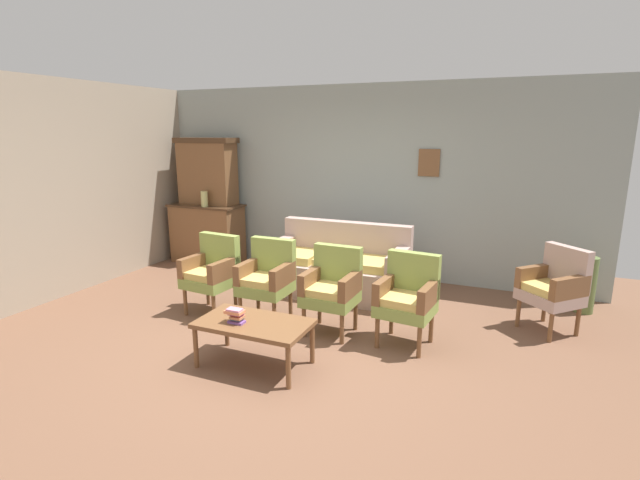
{
  "coord_description": "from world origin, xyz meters",
  "views": [
    {
      "loc": [
        2.05,
        -3.82,
        2.07
      ],
      "look_at": [
        -0.0,
        1.0,
        0.85
      ],
      "focal_mm": 26.48,
      "sensor_mm": 36.0,
      "label": 1
    }
  ],
  "objects_px": {
    "armchair_near_cabinet": "(332,286)",
    "floor_vase_by_wall": "(586,285)",
    "armchair_row_middle": "(212,270)",
    "armchair_near_couch_end": "(408,296)",
    "coffee_table": "(254,326)",
    "wingback_chair_by_fireplace": "(554,285)",
    "armchair_by_doorway": "(267,276)",
    "floral_couch": "(339,269)",
    "side_cabinet": "(208,233)",
    "book_stack_on_table": "(236,315)",
    "vase_on_cabinet": "(204,199)"
  },
  "relations": [
    {
      "from": "floor_vase_by_wall",
      "to": "armchair_row_middle",
      "type": "bearing_deg",
      "value": -157.22
    },
    {
      "from": "vase_on_cabinet",
      "to": "wingback_chair_by_fireplace",
      "type": "bearing_deg",
      "value": -7.51
    },
    {
      "from": "floral_couch",
      "to": "armchair_by_doorway",
      "type": "height_order",
      "value": "same"
    },
    {
      "from": "coffee_table",
      "to": "book_stack_on_table",
      "type": "height_order",
      "value": "book_stack_on_table"
    },
    {
      "from": "floral_couch",
      "to": "armchair_near_couch_end",
      "type": "height_order",
      "value": "same"
    },
    {
      "from": "coffee_table",
      "to": "armchair_row_middle",
      "type": "bearing_deg",
      "value": 139.91
    },
    {
      "from": "wingback_chair_by_fireplace",
      "to": "floor_vase_by_wall",
      "type": "relative_size",
      "value": 1.36
    },
    {
      "from": "vase_on_cabinet",
      "to": "floral_couch",
      "type": "bearing_deg",
      "value": -9.95
    },
    {
      "from": "armchair_row_middle",
      "to": "armchair_by_doorway",
      "type": "height_order",
      "value": "same"
    },
    {
      "from": "wingback_chair_by_fireplace",
      "to": "coffee_table",
      "type": "distance_m",
      "value": 3.12
    },
    {
      "from": "armchair_by_doorway",
      "to": "coffee_table",
      "type": "xyz_separation_m",
      "value": [
        0.42,
        -0.99,
        -0.12
      ]
    },
    {
      "from": "armchair_near_cabinet",
      "to": "book_stack_on_table",
      "type": "relative_size",
      "value": 5.28
    },
    {
      "from": "book_stack_on_table",
      "to": "floor_vase_by_wall",
      "type": "distance_m",
      "value": 4.03
    },
    {
      "from": "floral_couch",
      "to": "side_cabinet",
      "type": "bearing_deg",
      "value": 166.35
    },
    {
      "from": "side_cabinet",
      "to": "floral_couch",
      "type": "distance_m",
      "value": 2.56
    },
    {
      "from": "wingback_chair_by_fireplace",
      "to": "armchair_row_middle",
      "type": "bearing_deg",
      "value": -165.26
    },
    {
      "from": "armchair_near_couch_end",
      "to": "book_stack_on_table",
      "type": "bearing_deg",
      "value": -140.36
    },
    {
      "from": "armchair_row_middle",
      "to": "armchair_near_cabinet",
      "type": "relative_size",
      "value": 1.0
    },
    {
      "from": "vase_on_cabinet",
      "to": "book_stack_on_table",
      "type": "distance_m",
      "value": 3.47
    },
    {
      "from": "vase_on_cabinet",
      "to": "armchair_near_cabinet",
      "type": "bearing_deg",
      "value": -29.86
    },
    {
      "from": "armchair_near_cabinet",
      "to": "floor_vase_by_wall",
      "type": "height_order",
      "value": "armchair_near_cabinet"
    },
    {
      "from": "armchair_by_doorway",
      "to": "wingback_chair_by_fireplace",
      "type": "height_order",
      "value": "same"
    },
    {
      "from": "book_stack_on_table",
      "to": "vase_on_cabinet",
      "type": "bearing_deg",
      "value": 130.54
    },
    {
      "from": "side_cabinet",
      "to": "armchair_row_middle",
      "type": "relative_size",
      "value": 1.28
    },
    {
      "from": "wingback_chair_by_fireplace",
      "to": "book_stack_on_table",
      "type": "height_order",
      "value": "wingback_chair_by_fireplace"
    },
    {
      "from": "armchair_row_middle",
      "to": "coffee_table",
      "type": "distance_m",
      "value": 1.46
    },
    {
      "from": "armchair_row_middle",
      "to": "wingback_chair_by_fireplace",
      "type": "height_order",
      "value": "same"
    },
    {
      "from": "coffee_table",
      "to": "armchair_near_cabinet",
      "type": "bearing_deg",
      "value": 69.01
    },
    {
      "from": "floral_couch",
      "to": "armchair_near_cabinet",
      "type": "bearing_deg",
      "value": -72.61
    },
    {
      "from": "coffee_table",
      "to": "book_stack_on_table",
      "type": "xyz_separation_m",
      "value": [
        -0.13,
        -0.08,
        0.11
      ]
    },
    {
      "from": "coffee_table",
      "to": "floor_vase_by_wall",
      "type": "relative_size",
      "value": 1.51
    },
    {
      "from": "armchair_near_couch_end",
      "to": "coffee_table",
      "type": "bearing_deg",
      "value": -139.53
    },
    {
      "from": "armchair_by_doorway",
      "to": "book_stack_on_table",
      "type": "height_order",
      "value": "armchair_by_doorway"
    },
    {
      "from": "armchair_near_cabinet",
      "to": "armchair_near_couch_end",
      "type": "distance_m",
      "value": 0.78
    },
    {
      "from": "armchair_near_cabinet",
      "to": "book_stack_on_table",
      "type": "bearing_deg",
      "value": -115.67
    },
    {
      "from": "armchair_near_cabinet",
      "to": "armchair_near_couch_end",
      "type": "xyz_separation_m",
      "value": [
        0.78,
        0.02,
        0.0
      ]
    },
    {
      "from": "armchair_row_middle",
      "to": "armchair_near_cabinet",
      "type": "bearing_deg",
      "value": 0.81
    },
    {
      "from": "side_cabinet",
      "to": "vase_on_cabinet",
      "type": "relative_size",
      "value": 4.83
    },
    {
      "from": "side_cabinet",
      "to": "floral_couch",
      "type": "height_order",
      "value": "side_cabinet"
    },
    {
      "from": "coffee_table",
      "to": "book_stack_on_table",
      "type": "distance_m",
      "value": 0.19
    },
    {
      "from": "armchair_by_doorway",
      "to": "floor_vase_by_wall",
      "type": "distance_m",
      "value": 3.67
    },
    {
      "from": "coffee_table",
      "to": "vase_on_cabinet",
      "type": "bearing_deg",
      "value": 133.06
    },
    {
      "from": "armchair_row_middle",
      "to": "armchair_near_couch_end",
      "type": "bearing_deg",
      "value": 1.13
    },
    {
      "from": "side_cabinet",
      "to": "book_stack_on_table",
      "type": "bearing_deg",
      "value": -50.0
    },
    {
      "from": "wingback_chair_by_fireplace",
      "to": "side_cabinet",
      "type": "bearing_deg",
      "value": 170.54
    },
    {
      "from": "armchair_by_doorway",
      "to": "floor_vase_by_wall",
      "type": "xyz_separation_m",
      "value": [
        3.29,
        1.62,
        -0.17
      ]
    },
    {
      "from": "armchair_near_cabinet",
      "to": "coffee_table",
      "type": "distance_m",
      "value": 1.03
    },
    {
      "from": "floral_couch",
      "to": "armchair_row_middle",
      "type": "xyz_separation_m",
      "value": [
        -1.12,
        -1.17,
        0.17
      ]
    },
    {
      "from": "side_cabinet",
      "to": "vase_on_cabinet",
      "type": "xyz_separation_m",
      "value": [
        0.12,
        -0.19,
        0.58
      ]
    },
    {
      "from": "armchair_by_doorway",
      "to": "floor_vase_by_wall",
      "type": "relative_size",
      "value": 1.36
    }
  ]
}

